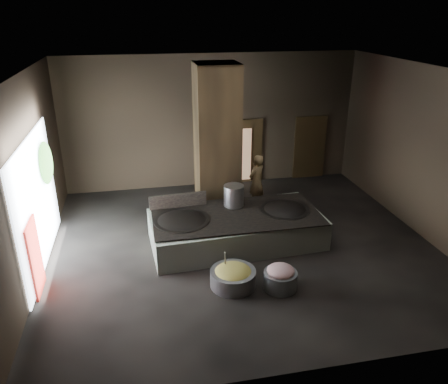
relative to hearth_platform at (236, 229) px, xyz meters
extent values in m
cube|color=black|center=(0.12, -0.17, -0.44)|extent=(10.00, 9.00, 0.10)
cube|color=black|center=(0.12, -0.17, 4.16)|extent=(10.00, 9.00, 0.10)
cube|color=black|center=(0.12, 4.38, 1.86)|extent=(10.00, 0.10, 4.50)
cube|color=black|center=(0.12, -4.72, 1.86)|extent=(10.00, 0.10, 4.50)
cube|color=black|center=(-4.93, -0.17, 1.86)|extent=(0.10, 9.00, 4.50)
cube|color=black|center=(5.17, -0.17, 1.86)|extent=(0.10, 9.00, 4.50)
cube|color=black|center=(-0.18, 1.73, 1.86)|extent=(1.20, 1.20, 4.50)
cube|color=silver|center=(0.00, 0.00, 0.00)|extent=(4.60, 2.42, 0.78)
cube|color=black|center=(0.00, 0.00, 0.43)|extent=(4.38, 2.10, 0.03)
ellipsoid|color=black|center=(-1.45, -0.05, 0.36)|extent=(1.41, 1.41, 0.39)
cylinder|color=black|center=(-1.45, -0.05, 0.43)|extent=(1.44, 1.44, 0.05)
ellipsoid|color=black|center=(1.35, 0.05, 0.36)|extent=(1.31, 1.31, 0.37)
cylinder|color=black|center=(1.35, 0.05, 0.43)|extent=(1.34, 1.34, 0.05)
cylinder|color=#ADB1B5|center=(0.05, 0.55, 0.74)|extent=(0.55, 0.55, 0.58)
cube|color=black|center=(-1.45, 0.75, 0.64)|extent=(1.56, 0.16, 0.39)
imported|color=#997A4E|center=(1.11, 2.06, 0.48)|extent=(0.75, 0.69, 1.73)
cylinder|color=slate|center=(-0.51, -1.93, -0.20)|extent=(1.21, 1.21, 0.38)
ellipsoid|color=#85A650|center=(-0.51, -1.93, -0.04)|extent=(0.86, 0.86, 0.26)
cylinder|color=#ADB1B5|center=(-0.66, -1.78, 0.16)|extent=(0.14, 0.41, 0.74)
cylinder|color=slate|center=(0.51, -2.23, -0.18)|extent=(0.79, 0.79, 0.41)
ellipsoid|color=#B86E79|center=(0.51, -2.23, 0.06)|extent=(0.62, 0.62, 0.24)
cube|color=black|center=(1.32, 4.28, 0.71)|extent=(1.18, 0.08, 2.38)
cube|color=#8C6647|center=(1.10, 4.20, 0.66)|extent=(0.79, 0.04, 1.88)
cube|color=black|center=(3.72, 4.28, 0.71)|extent=(1.18, 0.08, 2.38)
cube|color=#8C6647|center=(3.55, 4.39, 0.66)|extent=(0.84, 0.04, 1.98)
cube|color=white|center=(-4.83, 0.03, 1.21)|extent=(0.04, 4.20, 3.10)
cube|color=maroon|center=(-4.76, -1.27, 0.46)|extent=(0.05, 0.90, 1.70)
ellipsoid|color=#194714|center=(-4.73, 1.13, 1.81)|extent=(0.28, 1.10, 1.10)
camera|label=1|loc=(-2.36, -10.06, 5.47)|focal=35.00mm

